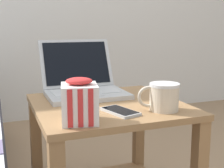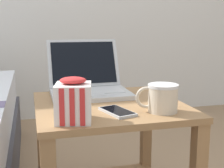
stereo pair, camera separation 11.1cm
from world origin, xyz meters
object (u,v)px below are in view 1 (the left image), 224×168
snack_bag (79,102)px  cell_phone (120,111)px  mug_front_left (163,95)px  laptop (83,84)px

snack_bag → cell_phone: bearing=18.7°
mug_front_left → snack_bag: bearing=-174.7°
snack_bag → laptop: bearing=72.7°
cell_phone → laptop: bearing=96.6°
laptop → snack_bag: bearing=-107.3°
mug_front_left → laptop: bearing=118.6°
laptop → mug_front_left: bearing=-61.4°
snack_bag → cell_phone: 0.17m
laptop → snack_bag: laptop is taller
laptop → cell_phone: 0.32m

